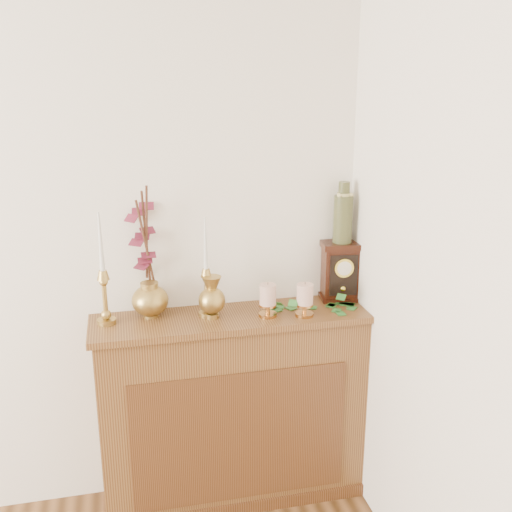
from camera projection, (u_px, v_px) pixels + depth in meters
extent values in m
cube|color=brown|center=(233.00, 411.00, 2.78)|extent=(1.20, 0.30, 0.90)
cube|color=brown|center=(240.00, 437.00, 2.65)|extent=(0.96, 0.01, 0.63)
cube|color=brown|center=(232.00, 318.00, 2.65)|extent=(1.24, 0.34, 0.03)
cube|color=brown|center=(234.00, 487.00, 2.90)|extent=(1.23, 0.33, 0.06)
cylinder|color=#B19246|center=(107.00, 321.00, 2.55)|extent=(0.08, 0.08, 0.02)
sphere|color=#B19246|center=(106.00, 315.00, 2.54)|extent=(0.04, 0.04, 0.04)
cylinder|color=#B19246|center=(105.00, 299.00, 2.52)|extent=(0.02, 0.02, 0.14)
sphere|color=#B19246|center=(104.00, 282.00, 2.50)|extent=(0.04, 0.04, 0.04)
cone|color=#B19246|center=(103.00, 275.00, 2.49)|extent=(0.05, 0.05, 0.04)
cone|color=silver|center=(101.00, 242.00, 2.45)|extent=(0.02, 0.02, 0.25)
cylinder|color=#B19246|center=(207.00, 314.00, 2.63)|extent=(0.07, 0.07, 0.02)
sphere|color=#B19246|center=(207.00, 308.00, 2.62)|extent=(0.04, 0.04, 0.04)
cylinder|color=#B19246|center=(207.00, 294.00, 2.60)|extent=(0.02, 0.02, 0.13)
sphere|color=#B19246|center=(206.00, 279.00, 2.58)|extent=(0.03, 0.03, 0.03)
cone|color=#B19246|center=(206.00, 273.00, 2.57)|extent=(0.05, 0.05, 0.04)
cone|color=silver|center=(205.00, 244.00, 2.54)|extent=(0.02, 0.02, 0.23)
cylinder|color=#B19246|center=(212.00, 315.00, 2.61)|extent=(0.06, 0.06, 0.02)
sphere|color=#B19246|center=(212.00, 301.00, 2.59)|extent=(0.12, 0.12, 0.12)
cone|color=#B19246|center=(212.00, 283.00, 2.56)|extent=(0.09, 0.09, 0.06)
cylinder|color=#B19246|center=(151.00, 315.00, 2.62)|extent=(0.07, 0.07, 0.01)
ellipsoid|color=#B19246|center=(150.00, 300.00, 2.60)|extent=(0.16, 0.16, 0.14)
cylinder|color=#B19246|center=(149.00, 286.00, 2.58)|extent=(0.08, 0.08, 0.03)
cylinder|color=#472819|center=(145.00, 242.00, 2.53)|extent=(0.07, 0.08, 0.38)
cylinder|color=#472819|center=(146.00, 238.00, 2.53)|extent=(0.03, 0.08, 0.42)
cylinder|color=#472819|center=(147.00, 234.00, 2.53)|extent=(0.02, 0.15, 0.44)
cylinder|color=#BD8342|center=(268.00, 315.00, 2.62)|extent=(0.08, 0.08, 0.01)
cylinder|color=#BD8342|center=(268.00, 309.00, 2.62)|extent=(0.02, 0.02, 0.04)
cylinder|color=#BD8342|center=(268.00, 305.00, 2.61)|extent=(0.08, 0.08, 0.01)
cylinder|color=beige|center=(268.00, 294.00, 2.60)|extent=(0.07, 0.07, 0.09)
cylinder|color=#472819|center=(268.00, 284.00, 2.58)|extent=(0.00, 0.00, 0.01)
cylinder|color=#BD8342|center=(304.00, 314.00, 2.63)|extent=(0.08, 0.08, 0.01)
cylinder|color=#BD8342|center=(305.00, 309.00, 2.62)|extent=(0.02, 0.02, 0.04)
cylinder|color=#BD8342|center=(305.00, 305.00, 2.61)|extent=(0.08, 0.08, 0.01)
cylinder|color=beige|center=(305.00, 294.00, 2.60)|extent=(0.07, 0.07, 0.09)
cylinder|color=#472819|center=(305.00, 283.00, 2.59)|extent=(0.00, 0.00, 0.01)
cube|color=#2B6A28|center=(324.00, 308.00, 2.71)|extent=(0.04, 0.05, 0.00)
cube|color=#2B6A28|center=(336.00, 312.00, 2.67)|extent=(0.06, 0.06, 0.00)
cube|color=#2B6A28|center=(298.00, 312.00, 2.66)|extent=(0.06, 0.06, 0.00)
cube|color=#2B6A28|center=(288.00, 313.00, 2.65)|extent=(0.06, 0.06, 0.00)
cube|color=#2B6A28|center=(296.00, 308.00, 2.71)|extent=(0.06, 0.06, 0.00)
cube|color=#2B6A28|center=(339.00, 312.00, 2.66)|extent=(0.06, 0.06, 0.00)
cube|color=#2B6A28|center=(280.00, 318.00, 2.60)|extent=(0.05, 0.06, 0.00)
cube|color=#2B6A28|center=(336.00, 312.00, 2.66)|extent=(0.04, 0.05, 0.00)
cube|color=#2B6A28|center=(301.00, 314.00, 2.64)|extent=(0.06, 0.05, 0.00)
cube|color=#2B6A28|center=(289.00, 310.00, 2.68)|extent=(0.04, 0.05, 0.00)
cube|color=#2B6A28|center=(277.00, 314.00, 2.64)|extent=(0.06, 0.05, 0.00)
cube|color=#2B6A28|center=(316.00, 305.00, 2.75)|extent=(0.06, 0.05, 0.00)
cube|color=#2B6A28|center=(342.00, 314.00, 2.64)|extent=(0.06, 0.06, 0.00)
cube|color=#2B6A28|center=(345.00, 312.00, 2.66)|extent=(0.05, 0.06, 0.00)
cube|color=#2B6A28|center=(278.00, 304.00, 2.65)|extent=(0.05, 0.05, 0.02)
cube|color=#2B6A28|center=(293.00, 303.00, 2.60)|extent=(0.05, 0.04, 0.02)
cube|color=#2B6A28|center=(341.00, 297.00, 2.70)|extent=(0.04, 0.03, 0.02)
cube|color=#36160A|center=(340.00, 297.00, 2.83)|extent=(0.20, 0.15, 0.02)
cube|color=#36160A|center=(341.00, 273.00, 2.80)|extent=(0.18, 0.13, 0.24)
cube|color=#36160A|center=(342.00, 245.00, 2.76)|extent=(0.20, 0.15, 0.03)
cube|color=black|center=(344.00, 275.00, 2.74)|extent=(0.13, 0.02, 0.19)
cylinder|color=gold|center=(344.00, 268.00, 2.73)|extent=(0.09, 0.02, 0.09)
cylinder|color=silver|center=(344.00, 268.00, 2.73)|extent=(0.07, 0.01, 0.07)
sphere|color=gold|center=(343.00, 289.00, 2.77)|extent=(0.03, 0.03, 0.03)
cylinder|color=#172F21|center=(343.00, 219.00, 2.73)|extent=(0.09, 0.09, 0.22)
cylinder|color=#172F21|center=(344.00, 190.00, 2.69)|extent=(0.05, 0.05, 0.07)
cylinder|color=#C8BA73|center=(344.00, 195.00, 2.69)|extent=(0.06, 0.06, 0.02)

